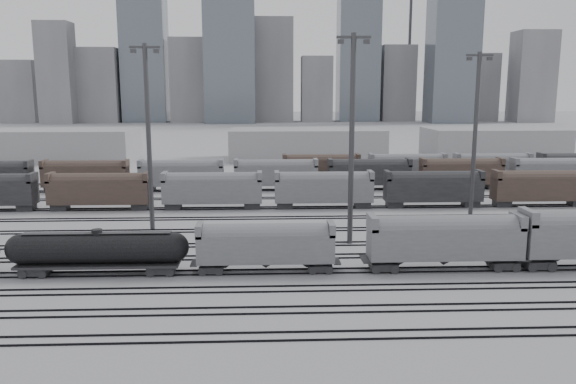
{
  "coord_description": "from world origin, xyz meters",
  "views": [
    {
      "loc": [
        -1.02,
        -52.41,
        17.69
      ],
      "look_at": [
        2.16,
        23.75,
        4.0
      ],
      "focal_mm": 35.0,
      "sensor_mm": 36.0,
      "label": 1
    }
  ],
  "objects_px": {
    "tank_car_b": "(98,250)",
    "hopper_car_a": "(266,243)",
    "light_mast_c": "(352,135)",
    "hopper_car_b": "(445,237)"
  },
  "relations": [
    {
      "from": "tank_car_b",
      "to": "light_mast_c",
      "type": "height_order",
      "value": "light_mast_c"
    },
    {
      "from": "hopper_car_b",
      "to": "light_mast_c",
      "type": "relative_size",
      "value": 0.64
    },
    {
      "from": "hopper_car_a",
      "to": "light_mast_c",
      "type": "xyz_separation_m",
      "value": [
        9.94,
        10.45,
        9.8
      ]
    },
    {
      "from": "tank_car_b",
      "to": "light_mast_c",
      "type": "xyz_separation_m",
      "value": [
        26.26,
        10.45,
        10.27
      ]
    },
    {
      "from": "hopper_car_a",
      "to": "hopper_car_b",
      "type": "distance_m",
      "value": 17.84
    },
    {
      "from": "light_mast_c",
      "to": "hopper_car_b",
      "type": "bearing_deg",
      "value": -52.91
    },
    {
      "from": "tank_car_b",
      "to": "hopper_car_a",
      "type": "bearing_deg",
      "value": 0.0
    },
    {
      "from": "tank_car_b",
      "to": "hopper_car_a",
      "type": "relative_size",
      "value": 1.3
    },
    {
      "from": "tank_car_b",
      "to": "light_mast_c",
      "type": "relative_size",
      "value": 0.73
    },
    {
      "from": "hopper_car_b",
      "to": "light_mast_c",
      "type": "height_order",
      "value": "light_mast_c"
    }
  ]
}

